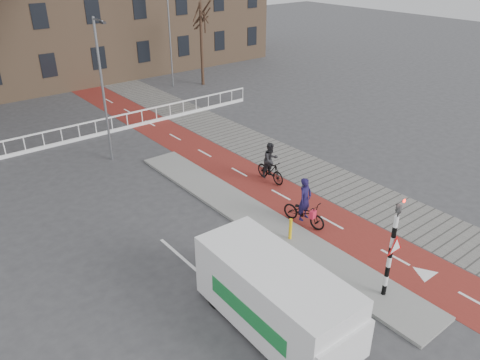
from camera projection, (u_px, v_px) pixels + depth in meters
ground at (346, 260)px, 16.67m from camera, size 120.00×120.00×0.00m
bike_lane at (215, 159)px, 24.47m from camera, size 2.50×60.00×0.01m
sidewalk at (256, 146)px, 26.03m from camera, size 3.00×60.00×0.01m
curb_island at (258, 219)px, 19.04m from camera, size 1.80×16.00×0.12m
traffic_signal at (392, 246)px, 14.02m from camera, size 0.80×0.80×3.68m
bollard at (290, 229)px, 17.49m from camera, size 0.12×0.12×0.85m
cyclist_near at (304, 209)px, 18.52m from camera, size 0.99×2.03×2.02m
cyclist_far at (270, 166)px, 21.86m from camera, size 0.83×1.80×1.93m
van at (274, 295)px, 13.28m from camera, size 2.16×5.14×2.19m
railing at (44, 144)px, 25.59m from camera, size 28.00×0.10×0.99m
tree_right at (202, 45)px, 36.07m from camera, size 0.24×0.24×6.21m
streetlight_near at (103, 93)px, 22.83m from camera, size 0.12×0.12×7.13m
streetlight_right at (169, 29)px, 34.98m from camera, size 0.12×0.12×8.76m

